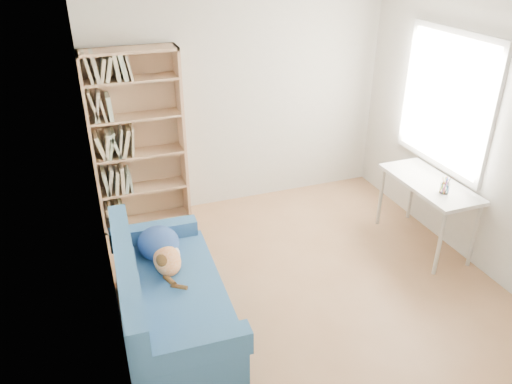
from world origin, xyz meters
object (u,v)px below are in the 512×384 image
sofa (167,300)px  bookshelf (139,149)px  pen_cup (445,187)px  desk (429,189)px

sofa → bookshelf: size_ratio=0.87×
sofa → pen_cup: bearing=5.0°
bookshelf → pen_cup: (2.69, -1.75, -0.11)m
sofa → bookshelf: bearing=88.7°
desk → sofa: bearing=-172.1°
sofa → bookshelf: bookshelf is taller
sofa → bookshelf: 1.99m
bookshelf → desk: size_ratio=1.77×
pen_cup → desk: bearing=82.5°
sofa → desk: 2.88m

